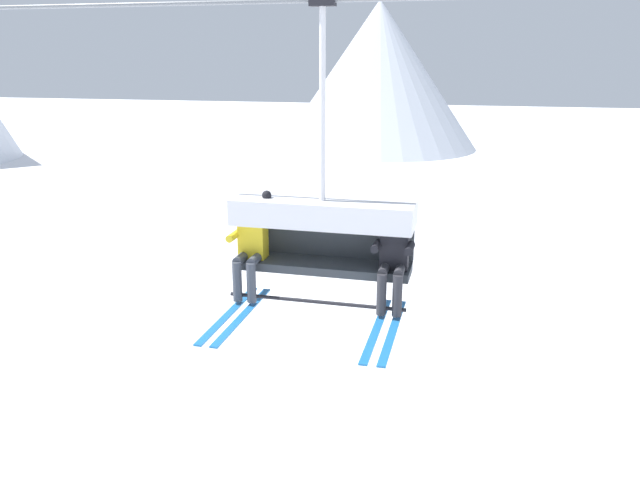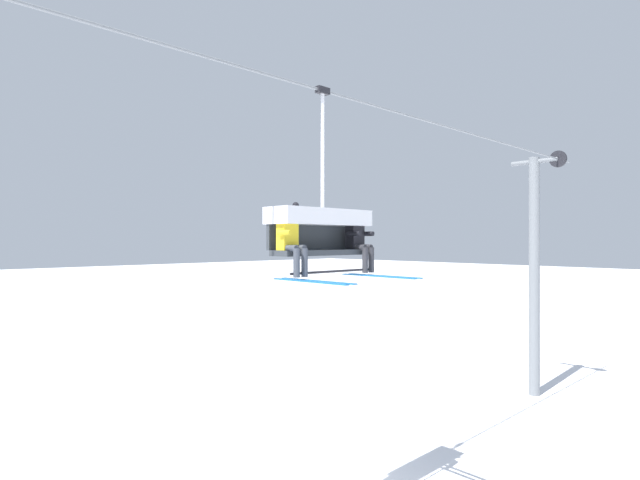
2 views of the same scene
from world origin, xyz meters
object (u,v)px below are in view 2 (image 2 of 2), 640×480
(lift_tower_far, at_px, (535,269))
(chairlift_chair, at_px, (320,224))
(skier_yellow, at_px, (292,240))
(skier_black, at_px, (360,241))

(lift_tower_far, xyz_separation_m, chairlift_chair, (-11.02, -0.71, 1.31))
(skier_yellow, distance_m, skier_black, 1.71)
(chairlift_chair, bearing_deg, lift_tower_far, 3.68)
(lift_tower_far, xyz_separation_m, skier_yellow, (-11.87, -0.92, 1.02))
(skier_yellow, xyz_separation_m, skier_black, (1.71, -0.01, -0.02))
(lift_tower_far, relative_size, skier_black, 4.93)
(chairlift_chair, height_order, skier_yellow, chairlift_chair)
(lift_tower_far, height_order, skier_black, lift_tower_far)
(chairlift_chair, height_order, skier_black, chairlift_chair)
(skier_black, bearing_deg, chairlift_chair, 165.55)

